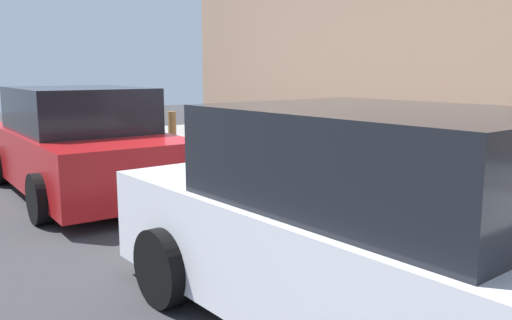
{
  "coord_description": "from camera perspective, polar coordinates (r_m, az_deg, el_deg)",
  "views": [
    {
      "loc": [
        -6.02,
        4.81,
        1.87
      ],
      "look_at": [
        -0.54,
        0.44,
        0.69
      ],
      "focal_mm": 37.24,
      "sensor_mm": 36.0,
      "label": 1
    }
  ],
  "objects": [
    {
      "name": "suitcase_maroon_3",
      "position": [
        6.88,
        15.27,
        -2.53
      ],
      "size": [
        0.36,
        0.27,
        0.98
      ],
      "color": "maroon",
      "rests_on": "sidewalk_curb"
    },
    {
      "name": "suitcase_navy_5",
      "position": [
        7.51,
        9.27,
        -1.03
      ],
      "size": [
        0.5,
        0.24,
        0.8
      ],
      "color": "navy",
      "rests_on": "sidewalk_curb"
    },
    {
      "name": "suitcase_red_11",
      "position": [
        9.75,
        -3.94,
        1.18
      ],
      "size": [
        0.38,
        0.24,
        0.89
      ],
      "color": "red",
      "rests_on": "sidewalk_curb"
    },
    {
      "name": "suitcase_silver_2",
      "position": [
        6.69,
        18.78,
        -3.31
      ],
      "size": [
        0.4,
        0.2,
        0.92
      ],
      "color": "#9EA0A8",
      "rests_on": "sidewalk_curb"
    },
    {
      "name": "suitcase_black_8",
      "position": [
        8.67,
        1.86,
        -0.23
      ],
      "size": [
        0.49,
        0.26,
        0.8
      ],
      "color": "black",
      "rests_on": "sidewalk_curb"
    },
    {
      "name": "parked_car_white_0",
      "position": [
        3.84,
        13.34,
        -7.52
      ],
      "size": [
        4.49,
        2.16,
        1.63
      ],
      "color": "silver",
      "rests_on": "ground_plane"
    },
    {
      "name": "sidewalk_curb",
      "position": [
        9.63,
        11.78,
        -1.44
      ],
      "size": [
        18.0,
        5.0,
        0.14
      ],
      "primitive_type": "cube",
      "color": "gray",
      "rests_on": "ground_plane"
    },
    {
      "name": "suitcase_black_1",
      "position": [
        6.37,
        21.97,
        -4.06
      ],
      "size": [
        0.39,
        0.23,
        0.82
      ],
      "color": "black",
      "rests_on": "sidewalk_curb"
    },
    {
      "name": "suitcase_silver_9",
      "position": [
        9.05,
        -0.42,
        0.57
      ],
      "size": [
        0.4,
        0.23,
        0.88
      ],
      "color": "#9EA0A8",
      "rests_on": "sidewalk_curb"
    },
    {
      "name": "suitcase_red_4",
      "position": [
        7.17,
        12.31,
        -2.3
      ],
      "size": [
        0.41,
        0.23,
        0.89
      ],
      "color": "red",
      "rests_on": "sidewalk_curb"
    },
    {
      "name": "bollard_post",
      "position": [
        10.91,
        -8.98,
        2.75
      ],
      "size": [
        0.17,
        0.17,
        0.92
      ],
      "primitive_type": "cylinder",
      "color": "brown",
      "rests_on": "sidewalk_curb"
    },
    {
      "name": "ground_plane",
      "position": [
        7.93,
        0.07,
        -4.11
      ],
      "size": [
        40.0,
        40.0,
        0.0
      ],
      "primitive_type": "plane",
      "color": "#333335"
    },
    {
      "name": "suitcase_teal_6",
      "position": [
        7.85,
        6.1,
        -0.47
      ],
      "size": [
        0.43,
        0.23,
        0.96
      ],
      "color": "#0F606B",
      "rests_on": "sidewalk_curb"
    },
    {
      "name": "parked_car_red_1",
      "position": [
        8.58,
        -18.39,
        1.63
      ],
      "size": [
        4.69,
        2.31,
        1.63
      ],
      "color": "#AD1619",
      "rests_on": "ground_plane"
    },
    {
      "name": "fire_hydrant",
      "position": [
        10.45,
        -6.49,
        2.0
      ],
      "size": [
        0.39,
        0.21,
        0.71
      ],
      "color": "red",
      "rests_on": "sidewalk_curb"
    },
    {
      "name": "suitcase_olive_7",
      "position": [
        8.2,
        3.61,
        -0.24
      ],
      "size": [
        0.39,
        0.22,
        0.74
      ],
      "color": "#59601E",
      "rests_on": "sidewalk_curb"
    },
    {
      "name": "suitcase_maroon_10",
      "position": [
        9.42,
        -2.07,
        1.0
      ],
      "size": [
        0.37,
        0.24,
        0.87
      ],
      "color": "maroon",
      "rests_on": "sidewalk_curb"
    }
  ]
}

